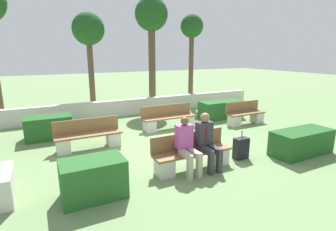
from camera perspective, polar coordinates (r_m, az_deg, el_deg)
ground_plane at (r=7.61m, az=2.44°, el=-7.31°), size 60.00×60.00×0.00m
perimeter_wall at (r=11.80m, az=-9.14°, el=1.81°), size 13.47×0.30×0.68m
bench_front at (r=6.33m, az=5.26°, el=-8.59°), size 1.98×0.48×0.84m
bench_left_side at (r=9.55m, az=0.18°, el=-0.85°), size 2.02×0.49×0.84m
bench_right_side at (r=10.61m, az=16.48°, el=-0.04°), size 1.62×0.48×0.84m
bench_back at (r=7.89m, az=-16.88°, el=-4.62°), size 1.87×0.48×0.84m
person_seated_man at (r=6.24m, az=8.47°, el=-4.97°), size 0.38×0.64×1.34m
person_seated_woman at (r=5.96m, az=4.12°, el=-6.04°), size 0.38×0.64×1.31m
hedge_block_near_left at (r=8.02m, az=27.05°, el=-5.19°), size 1.76×0.74×0.67m
hedge_block_near_right at (r=5.32m, az=-15.95°, el=-13.05°), size 1.18×0.73×0.75m
hedge_block_mid_left at (r=11.26m, az=11.41°, el=1.26°), size 1.85×0.74×0.72m
hedge_block_mid_right at (r=9.29m, az=-24.61°, el=-2.33°), size 1.39×0.84×0.73m
suitcase at (r=7.13m, az=15.59°, el=-6.88°), size 0.38×0.22×0.76m
tree_center_left at (r=12.98m, az=-16.93°, el=16.96°), size 1.45×1.45×4.48m
tree_center_right at (r=13.48m, az=-3.63°, el=20.08°), size 1.59×1.59×5.30m
tree_rightmost at (r=14.26m, az=5.19°, el=17.71°), size 1.17×1.17×4.62m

